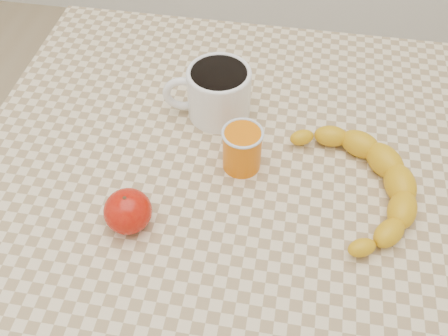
% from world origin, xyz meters
% --- Properties ---
extents(table, '(0.80, 0.80, 0.75)m').
position_xyz_m(table, '(0.00, 0.00, 0.66)').
color(table, beige).
rests_on(table, ground).
extents(coffee_mug, '(0.15, 0.12, 0.09)m').
position_xyz_m(coffee_mug, '(-0.03, 0.13, 0.80)').
color(coffee_mug, white).
rests_on(coffee_mug, table).
extents(orange_juice_glass, '(0.06, 0.06, 0.07)m').
position_xyz_m(orange_juice_glass, '(0.02, 0.03, 0.79)').
color(orange_juice_glass, orange).
rests_on(orange_juice_glass, table).
extents(apple, '(0.08, 0.08, 0.06)m').
position_xyz_m(apple, '(-0.11, -0.10, 0.78)').
color(apple, '#A10B05').
rests_on(apple, table).
extents(banana, '(0.34, 0.38, 0.04)m').
position_xyz_m(banana, '(0.19, 0.00, 0.77)').
color(banana, gold).
rests_on(banana, table).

